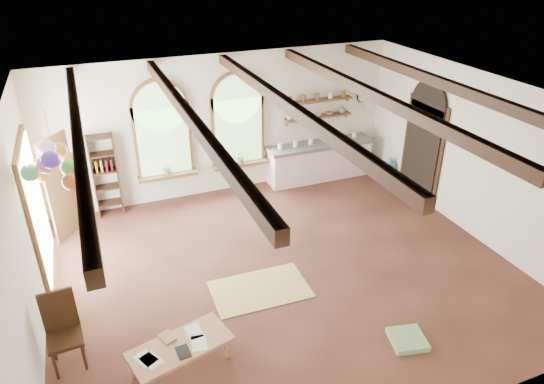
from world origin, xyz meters
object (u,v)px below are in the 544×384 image
coffee_table (180,348)px  side_chair (67,346)px  kitchen_counter (319,161)px  balloon_cluster (56,165)px

coffee_table → side_chair: 1.59m
kitchen_counter → side_chair: bearing=-145.6°
coffee_table → side_chair: size_ratio=1.30×
kitchen_counter → coffee_table: bearing=-133.6°
coffee_table → balloon_cluster: bearing=117.6°
coffee_table → balloon_cluster: balloon_cluster is taller
coffee_table → side_chair: bearing=156.3°
coffee_table → balloon_cluster: (-1.21, 2.32, 1.98)m
side_chair → coffee_table: bearing=-23.7°
kitchen_counter → side_chair: size_ratio=2.32×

